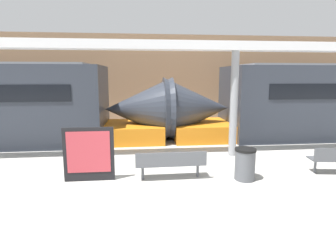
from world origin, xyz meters
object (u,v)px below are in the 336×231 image
trash_bin (245,164)px  poster_board (89,154)px  bench_near (171,162)px  support_column_near (234,104)px

trash_bin → poster_board: 4.05m
bench_near → poster_board: poster_board is taller
bench_near → poster_board: (-2.10, 0.11, 0.25)m
bench_near → poster_board: bearing=176.2°
poster_board → support_column_near: 4.88m
bench_near → support_column_near: 3.26m
support_column_near → trash_bin: bearing=-100.8°
poster_board → support_column_near: support_column_near is taller
trash_bin → support_column_near: 2.52m
support_column_near → poster_board: bearing=-158.1°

